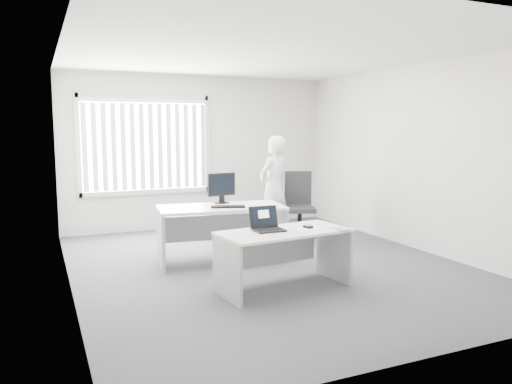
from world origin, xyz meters
name	(u,v)px	position (x,y,z in m)	size (l,w,h in m)	color
ground	(268,265)	(0.00, 0.00, 0.00)	(6.00, 6.00, 0.00)	#4D4E55
wall_back	(199,152)	(0.00, 3.00, 1.40)	(5.00, 0.02, 2.80)	beige
wall_front	(434,186)	(0.00, -3.00, 1.40)	(5.00, 0.02, 2.80)	beige
wall_left	(66,168)	(-2.50, 0.00, 1.40)	(0.02, 6.00, 2.80)	beige
wall_right	(417,158)	(2.50, 0.00, 1.40)	(0.02, 6.00, 2.80)	beige
ceiling	(268,53)	(0.00, 0.00, 2.80)	(5.00, 6.00, 0.02)	silver
window	(146,145)	(-1.00, 2.96, 1.55)	(2.32, 0.06, 1.76)	#B9B9B4
blinds	(147,147)	(-1.00, 2.90, 1.52)	(2.20, 0.10, 1.50)	white
desk_near	(284,247)	(-0.25, -0.96, 0.49)	(1.57, 0.86, 0.68)	silver
desk_far	(221,222)	(-0.50, 0.45, 0.56)	(1.80, 1.02, 0.78)	silver
office_chair	(299,217)	(1.26, 1.42, 0.35)	(0.81, 0.81, 1.11)	black
person	(274,188)	(0.81, 1.49, 0.86)	(0.63, 0.41, 1.72)	silver
laptop	(269,219)	(-0.42, -0.92, 0.82)	(0.35, 0.31, 0.27)	black
paper_sheet	(309,228)	(0.07, -0.97, 0.69)	(0.32, 0.23, 0.00)	white
mouse	(308,226)	(0.07, -0.94, 0.71)	(0.06, 0.11, 0.05)	#BDBCBF
booklet	(341,229)	(0.38, -1.16, 0.69)	(0.15, 0.21, 0.01)	silver
keyboard	(228,207)	(-0.45, 0.31, 0.79)	(0.46, 0.15, 0.02)	black
monitor	(222,188)	(-0.40, 0.71, 1.00)	(0.43, 0.13, 0.43)	black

